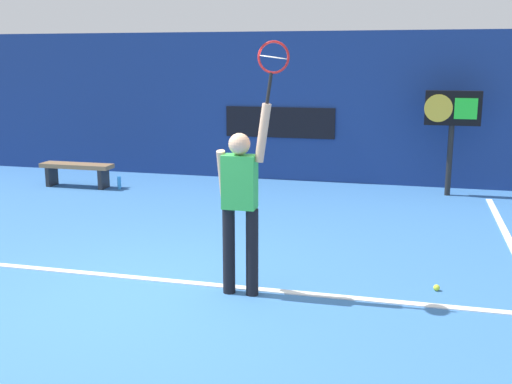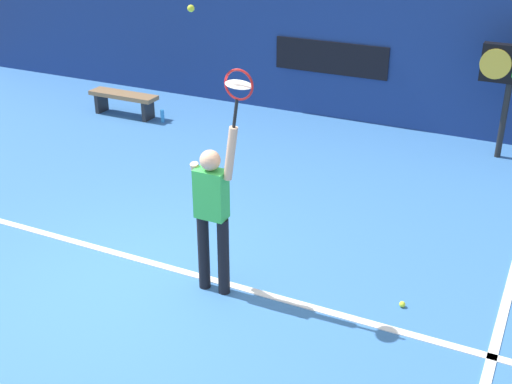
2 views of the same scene
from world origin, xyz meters
name	(u,v)px [view 1 (image 1 of 2)]	position (x,y,z in m)	size (l,w,h in m)	color
ground_plane	(151,293)	(0.00, 0.00, 0.00)	(18.00, 18.00, 0.00)	#3870B2
back_wall	(281,107)	(0.00, 6.46, 1.46)	(18.00, 0.20, 2.92)	navy
sponsor_banner_center	(280,123)	(0.00, 6.34, 1.16)	(2.20, 0.03, 0.60)	black
court_baseline	(165,280)	(0.00, 0.36, 0.01)	(10.00, 0.10, 0.01)	white
tennis_player	(240,200)	(0.92, 0.22, 1.01)	(0.57, 0.31, 1.99)	black
tennis_racket	(273,61)	(1.25, 0.22, 2.39)	(0.35, 0.27, 0.62)	black
scoreboard_clock	(452,114)	(3.23, 5.70, 1.46)	(0.96, 0.20, 1.86)	black
court_bench	(77,169)	(-3.59, 4.70, 0.34)	(1.40, 0.36, 0.45)	olive
water_bottle	(119,183)	(-2.72, 4.70, 0.12)	(0.07, 0.07, 0.24)	#338CD8
spare_ball	(437,288)	(2.91, 0.81, 0.03)	(0.07, 0.07, 0.07)	#CCE033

